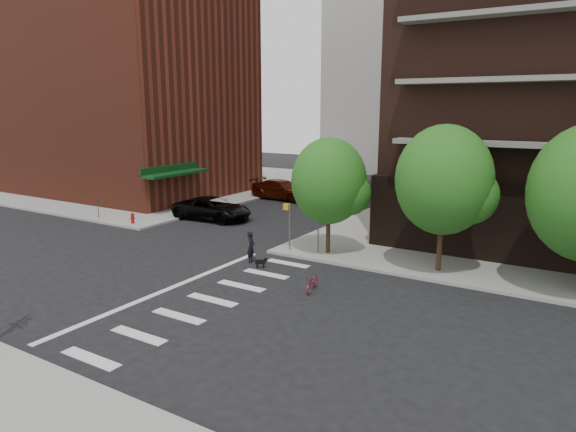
{
  "coord_description": "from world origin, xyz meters",
  "views": [
    {
      "loc": [
        16.29,
        -15.5,
        7.87
      ],
      "look_at": [
        3.0,
        6.0,
        2.5
      ],
      "focal_mm": 32.0,
      "sensor_mm": 36.0,
      "label": 1
    }
  ],
  "objects_px": {
    "fire_hydrant": "(133,218)",
    "parked_car_black": "(212,209)",
    "scooter": "(312,282)",
    "parked_car_silver": "(322,183)",
    "dog_walker": "(251,247)",
    "parked_car_maroon": "(282,190)"
  },
  "relations": [
    {
      "from": "fire_hydrant",
      "to": "parked_car_black",
      "type": "xyz_separation_m",
      "value": [
        3.38,
        4.31,
        0.25
      ]
    },
    {
      "from": "parked_car_maroon",
      "to": "scooter",
      "type": "relative_size",
      "value": 3.8
    },
    {
      "from": "parked_car_maroon",
      "to": "parked_car_black",
      "type": "bearing_deg",
      "value": -175.18
    },
    {
      "from": "fire_hydrant",
      "to": "scooter",
      "type": "height_order",
      "value": "fire_hydrant"
    },
    {
      "from": "parked_car_black",
      "to": "parked_car_silver",
      "type": "xyz_separation_m",
      "value": [
        0.7,
        15.28,
        0.01
      ]
    },
    {
      "from": "dog_walker",
      "to": "parked_car_silver",
      "type": "bearing_deg",
      "value": 2.18
    },
    {
      "from": "fire_hydrant",
      "to": "dog_walker",
      "type": "bearing_deg",
      "value": -12.39
    },
    {
      "from": "parked_car_silver",
      "to": "scooter",
      "type": "distance_m",
      "value": 27.27
    },
    {
      "from": "fire_hydrant",
      "to": "parked_car_maroon",
      "type": "height_order",
      "value": "parked_car_maroon"
    },
    {
      "from": "fire_hydrant",
      "to": "parked_car_silver",
      "type": "height_order",
      "value": "parked_car_silver"
    },
    {
      "from": "parked_car_silver",
      "to": "dog_walker",
      "type": "bearing_deg",
      "value": -163.75
    },
    {
      "from": "parked_car_maroon",
      "to": "dog_walker",
      "type": "distance_m",
      "value": 18.52
    },
    {
      "from": "parked_car_silver",
      "to": "dog_walker",
      "type": "relative_size",
      "value": 3.04
    },
    {
      "from": "fire_hydrant",
      "to": "parked_car_black",
      "type": "bearing_deg",
      "value": 51.93
    },
    {
      "from": "parked_car_black",
      "to": "scooter",
      "type": "bearing_deg",
      "value": -127.9
    },
    {
      "from": "parked_car_maroon",
      "to": "fire_hydrant",
      "type": "bearing_deg",
      "value": 170.86
    },
    {
      "from": "parked_car_black",
      "to": "parked_car_silver",
      "type": "distance_m",
      "value": 15.3
    },
    {
      "from": "parked_car_black",
      "to": "scooter",
      "type": "relative_size",
      "value": 3.76
    },
    {
      "from": "fire_hydrant",
      "to": "parked_car_silver",
      "type": "distance_m",
      "value": 20.02
    },
    {
      "from": "parked_car_maroon",
      "to": "parked_car_silver",
      "type": "bearing_deg",
      "value": -4.39
    },
    {
      "from": "parked_car_black",
      "to": "scooter",
      "type": "xyz_separation_m",
      "value": [
        13.15,
        -8.97,
        -0.4
      ]
    },
    {
      "from": "parked_car_maroon",
      "to": "parked_car_silver",
      "type": "relative_size",
      "value": 1.19
    }
  ]
}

